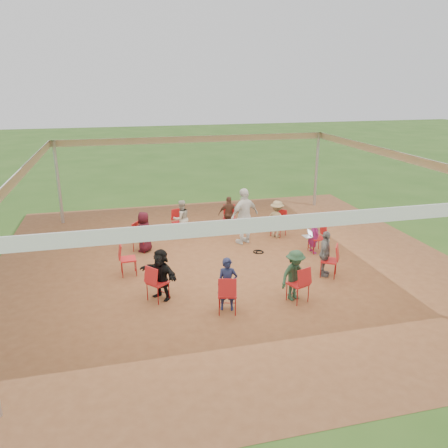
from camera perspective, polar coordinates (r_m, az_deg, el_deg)
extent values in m
plane|color=#2F541A|center=(12.62, 0.58, -5.05)|extent=(80.00, 80.00, 0.00)
plane|color=brown|center=(12.62, 0.58, -5.02)|extent=(13.00, 13.00, 0.00)
cylinder|color=#B2B2B7|center=(16.73, -20.82, 5.02)|extent=(0.12, 0.12, 3.00)
cylinder|color=#B2B2B7|center=(18.38, 11.98, 6.92)|extent=(0.12, 0.12, 3.00)
plane|color=white|center=(11.76, 0.63, 8.50)|extent=(10.30, 10.30, 0.00)
cube|color=white|center=(7.05, 11.10, 0.42)|extent=(10.30, 0.03, 0.24)
cube|color=white|center=(16.76, -3.85, 10.99)|extent=(10.30, 0.03, 0.24)
cube|color=white|center=(11.64, -24.90, 6.10)|extent=(0.03, 10.30, 0.24)
cube|color=white|center=(13.97, 21.78, 8.28)|extent=(0.03, 10.30, 0.24)
imported|color=#8F2066|center=(13.40, 11.64, -1.13)|extent=(0.32, 0.47, 1.25)
imported|color=#968259|center=(14.52, 6.92, 0.65)|extent=(0.82, 0.88, 1.25)
imported|color=brown|center=(14.94, 0.67, 1.28)|extent=(0.80, 0.55, 1.25)
imported|color=#B3B1A0|center=(14.54, -5.59, 0.72)|extent=(0.69, 0.55, 1.25)
imported|color=#3B0D17|center=(13.43, -10.38, -1.01)|extent=(0.62, 0.70, 1.25)
imported|color=black|center=(10.51, -8.23, -6.49)|extent=(1.07, 1.17, 1.25)
imported|color=#1A1F3F|center=(9.91, 0.46, -7.88)|extent=(0.52, 0.41, 1.25)
imported|color=#25462F|center=(10.48, 9.23, -6.61)|extent=(0.90, 0.66, 1.25)
imported|color=slate|center=(11.87, 13.04, -3.81)|extent=(0.71, 0.82, 1.25)
imported|color=silver|center=(13.81, 2.69, 1.04)|extent=(1.19, 0.92, 1.81)
torus|color=black|center=(13.36, 4.48, -3.64)|extent=(0.35, 0.35, 0.03)
torus|color=black|center=(13.34, 4.70, -3.69)|extent=(0.28, 0.28, 0.03)
cube|color=#B7B7BC|center=(13.33, 10.78, -1.61)|extent=(0.22, 0.31, 0.01)
cube|color=#B7B7BC|center=(13.34, 11.20, -1.15)|extent=(0.08, 0.30, 0.19)
cube|color=#CCE0FF|center=(13.34, 11.17, -1.15)|extent=(0.06, 0.27, 0.16)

